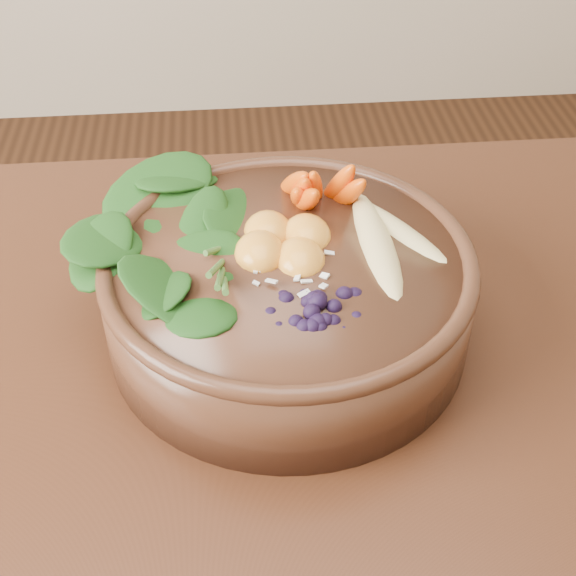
% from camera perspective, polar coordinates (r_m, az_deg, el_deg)
% --- Properties ---
extents(dining_table, '(1.60, 0.90, 0.75)m').
position_cam_1_polar(dining_table, '(0.75, -9.04, -15.45)').
color(dining_table, '#331C0C').
rests_on(dining_table, ground).
extents(stoneware_bowl, '(0.39, 0.39, 0.09)m').
position_cam_1_polar(stoneware_bowl, '(0.72, 0.00, -0.60)').
color(stoneware_bowl, '#502D1C').
rests_on(stoneware_bowl, dining_table).
extents(kale_heap, '(0.25, 0.23, 0.05)m').
position_cam_1_polar(kale_heap, '(0.72, -5.50, 6.13)').
color(kale_heap, '#204E19').
rests_on(kale_heap, stoneware_bowl).
extents(carrot_cluster, '(0.08, 0.08, 0.09)m').
position_cam_1_polar(carrot_cluster, '(0.75, 2.31, 9.67)').
color(carrot_cluster, '#FE580A').
rests_on(carrot_cluster, stoneware_bowl).
extents(banana_halves, '(0.12, 0.19, 0.03)m').
position_cam_1_polar(banana_halves, '(0.72, 7.16, 4.74)').
color(banana_halves, '#E0CC84').
rests_on(banana_halves, stoneware_bowl).
extents(mandarin_cluster, '(0.11, 0.12, 0.04)m').
position_cam_1_polar(mandarin_cluster, '(0.70, -0.32, 4.34)').
color(mandarin_cluster, orange).
rests_on(mandarin_cluster, stoneware_bowl).
extents(blueberry_pile, '(0.17, 0.14, 0.05)m').
position_cam_1_polar(blueberry_pile, '(0.63, 2.13, 0.18)').
color(blueberry_pile, black).
rests_on(blueberry_pile, stoneware_bowl).
extents(coconut_flakes, '(0.12, 0.10, 0.01)m').
position_cam_1_polar(coconut_flakes, '(0.68, 0.76, 1.35)').
color(coconut_flakes, white).
rests_on(coconut_flakes, stoneware_bowl).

